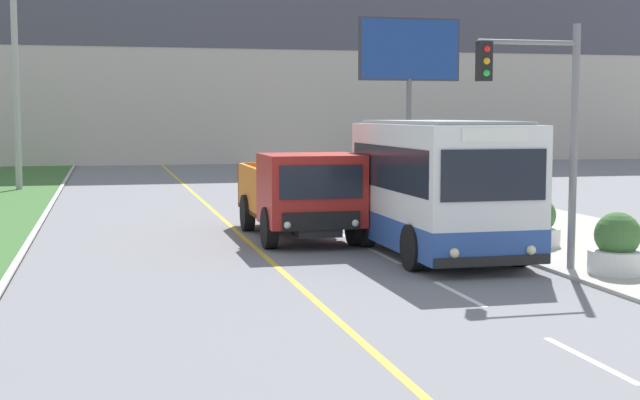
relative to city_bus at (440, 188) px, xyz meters
The scene contains 9 objects.
apartment_block_background 45.44m from the city_bus, 95.11° to the left, with size 80.00×8.04×22.07m.
city_bus is the anchor object (origin of this frame).
dump_truck 4.15m from the city_bus, 127.73° to the left, with size 2.52×6.13×2.33m.
utility_pole_far 24.91m from the city_bus, 117.38° to the left, with size 1.80×0.28×11.12m.
traffic_light_mast 3.34m from the city_bus, 63.08° to the right, with size 2.28×0.32×5.20m.
billboard_large 21.58m from the city_bus, 72.75° to the left, with size 4.88×0.24×7.79m.
planter_round_near 4.33m from the city_bus, 52.09° to the right, with size 1.17×1.17×1.26m.
planter_round_second 3.02m from the city_bus, 11.54° to the left, with size 1.17×1.17×1.24m.
planter_round_third 5.26m from the city_bus, 59.92° to the left, with size 1.19×1.19×1.23m.
Camera 1 is at (-3.59, -2.87, 3.33)m, focal length 50.00 mm.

